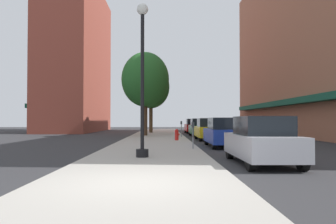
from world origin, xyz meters
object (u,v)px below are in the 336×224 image
at_px(lamppost, 142,76).
at_px(fire_hydrant, 177,134).
at_px(tree_mid, 145,80).
at_px(car_green, 200,128).
at_px(car_yellow, 208,129).
at_px(car_silver, 261,141).
at_px(tree_near, 151,87).
at_px(car_blue, 224,133).
at_px(parking_meter_far, 181,127).
at_px(car_red, 193,126).
at_px(parking_meter_near, 193,132).

distance_m(lamppost, fire_hydrant, 10.94).
bearing_deg(lamppost, tree_mid, 92.87).
bearing_deg(fire_hydrant, car_green, 73.24).
bearing_deg(car_yellow, car_silver, -88.64).
relative_size(tree_near, car_blue, 1.74).
distance_m(parking_meter_far, car_yellow, 2.93).
bearing_deg(lamppost, car_yellow, 71.37).
xyz_separation_m(car_yellow, car_red, (0.00, 13.13, 0.00)).
bearing_deg(tree_mid, lamppost, -87.13).
xyz_separation_m(lamppost, parking_meter_far, (2.26, 14.67, -2.25)).
xyz_separation_m(tree_mid, car_silver, (5.09, -18.80, -4.41)).
bearing_deg(fire_hydrant, tree_mid, 110.07).
distance_m(parking_meter_near, car_red, 22.04).
height_order(car_yellow, car_red, same).
distance_m(lamppost, tree_mid, 17.72).
distance_m(parking_meter_far, tree_near, 10.86).
relative_size(parking_meter_near, car_green, 0.30).
relative_size(parking_meter_near, car_red, 0.30).
distance_m(parking_meter_near, car_blue, 3.10).
bearing_deg(car_silver, car_green, 88.63).
bearing_deg(tree_near, parking_meter_near, -82.01).
distance_m(fire_hydrant, car_yellow, 3.22).
bearing_deg(car_yellow, lamppost, -107.28).
distance_m(car_yellow, car_red, 13.13).
relative_size(tree_near, car_yellow, 1.74).
distance_m(fire_hydrant, car_silver, 11.95).
height_order(lamppost, tree_near, tree_near).
bearing_deg(car_red, tree_mid, -123.13).
xyz_separation_m(parking_meter_near, tree_near, (-2.89, 20.58, 4.23)).
height_order(car_silver, car_red, same).
relative_size(tree_mid, car_yellow, 1.77).
height_order(parking_meter_near, car_yellow, car_yellow).
bearing_deg(car_green, car_yellow, -90.87).
relative_size(lamppost, fire_hydrant, 7.47).
relative_size(fire_hydrant, car_green, 0.18).
bearing_deg(lamppost, parking_meter_far, 81.24).
bearing_deg(car_silver, fire_hydrant, 100.67).
bearing_deg(parking_meter_near, car_yellow, 77.54).
distance_m(tree_near, car_yellow, 13.44).
xyz_separation_m(parking_meter_far, car_green, (1.95, 4.08, -0.14)).
relative_size(parking_meter_near, tree_mid, 0.17).
relative_size(tree_mid, car_red, 1.77).
distance_m(car_silver, car_red, 26.83).
relative_size(car_silver, car_yellow, 1.00).
bearing_deg(car_blue, fire_hydrant, 117.85).
relative_size(tree_mid, car_blue, 1.77).
relative_size(tree_mid, car_silver, 1.77).
xyz_separation_m(car_silver, car_red, (0.00, 26.83, 0.00)).
relative_size(tree_mid, car_green, 1.77).
relative_size(parking_meter_near, tree_near, 0.18).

